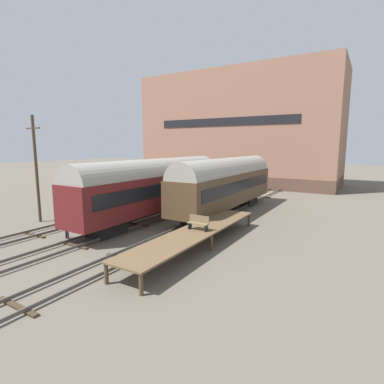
% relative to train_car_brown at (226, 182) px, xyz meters
% --- Properties ---
extents(ground_plane, '(200.00, 200.00, 0.00)m').
position_rel_train_car_brown_xyz_m(ground_plane, '(-4.40, -10.68, -2.97)').
color(ground_plane, '#60594C').
extents(track_left, '(2.60, 60.00, 0.26)m').
position_rel_train_car_brown_xyz_m(track_left, '(-8.80, -10.68, -2.83)').
color(track_left, '#4C4742').
rests_on(track_left, ground).
extents(track_middle, '(2.60, 60.00, 0.26)m').
position_rel_train_car_brown_xyz_m(track_middle, '(-4.40, -10.68, -2.83)').
color(track_middle, '#4C4742').
rests_on(track_middle, ground).
extents(track_right, '(2.60, 60.00, 0.26)m').
position_rel_train_car_brown_xyz_m(track_right, '(0.00, -10.68, -2.83)').
color(track_right, '#4C4742').
rests_on(track_right, ground).
extents(train_car_brown, '(3.07, 16.24, 5.24)m').
position_rel_train_car_brown_xyz_m(train_car_brown, '(0.00, 0.00, 0.00)').
color(train_car_brown, black).
rests_on(train_car_brown, ground).
extents(train_car_maroon, '(2.91, 17.61, 5.25)m').
position_rel_train_car_brown_xyz_m(train_car_maroon, '(-4.40, -5.13, 0.03)').
color(train_car_maroon, black).
rests_on(train_car_maroon, ground).
extents(station_platform, '(2.40, 13.33, 1.10)m').
position_rel_train_car_brown_xyz_m(station_platform, '(2.52, -9.85, -1.96)').
color(station_platform, brown).
rests_on(station_platform, ground).
extents(bench, '(1.40, 0.40, 0.91)m').
position_rel_train_car_brown_xyz_m(bench, '(2.53, -9.62, -1.38)').
color(bench, brown).
rests_on(bench, station_platform).
extents(person_worker, '(0.32, 0.32, 1.84)m').
position_rel_train_car_brown_xyz_m(person_worker, '(-6.08, -12.90, -1.85)').
color(person_worker, '#282833').
rests_on(person_worker, ground).
extents(utility_pole, '(1.80, 0.24, 8.81)m').
position_rel_train_car_brown_xyz_m(utility_pole, '(-12.06, -11.08, 1.60)').
color(utility_pole, '#473828').
rests_on(utility_pole, ground).
extents(warehouse_building, '(32.13, 11.89, 18.07)m').
position_rel_train_car_brown_xyz_m(warehouse_building, '(-8.21, 22.76, 6.07)').
color(warehouse_building, brown).
rests_on(warehouse_building, ground).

